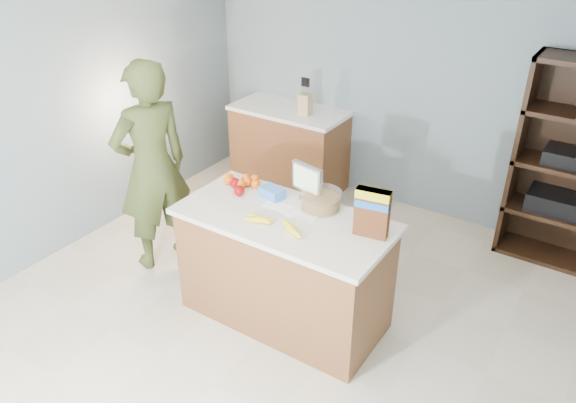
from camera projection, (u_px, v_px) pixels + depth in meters
The scene contains 15 objects.
floor at pixel (262, 337), 4.19m from camera, with size 4.50×5.00×0.02m, color beige.
walls at pixel (256, 131), 3.38m from camera, with size 4.52×5.02×2.51m.
counter_peninsula at pixel (284, 272), 4.20m from camera, with size 1.56×0.76×0.90m.
back_cabinet at pixel (289, 148), 6.15m from camera, with size 1.24×0.62×0.90m.
shelving_unit at pixel (571, 169), 4.74m from camera, with size 0.90×0.40×1.80m.
person at pixel (152, 168), 4.64m from camera, with size 0.66×0.44×1.82m, color #3D4820.
knife_block at pixel (305, 104), 5.71m from camera, with size 0.12×0.10×0.31m.
envelopes at pixel (290, 211), 4.04m from camera, with size 0.45×0.14×0.00m.
bananas at pixel (275, 224), 3.84m from camera, with size 0.50×0.18×0.05m.
apples at pixel (237, 187), 4.28m from camera, with size 0.19×0.17×0.08m.
oranges at pixel (243, 181), 4.38m from camera, with size 0.31×0.21×0.07m.
blue_carton at pixel (272, 193), 4.20m from camera, with size 0.18×0.12×0.08m, color blue.
salad_bowl at pixel (321, 201), 4.05m from camera, with size 0.30×0.30×0.13m.
tv at pixel (307, 180), 4.11m from camera, with size 0.28×0.12×0.28m.
cereal_box at pixel (372, 209), 3.66m from camera, with size 0.24×0.12×0.34m.
Camera 1 is at (1.90, -2.54, 2.92)m, focal length 35.00 mm.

